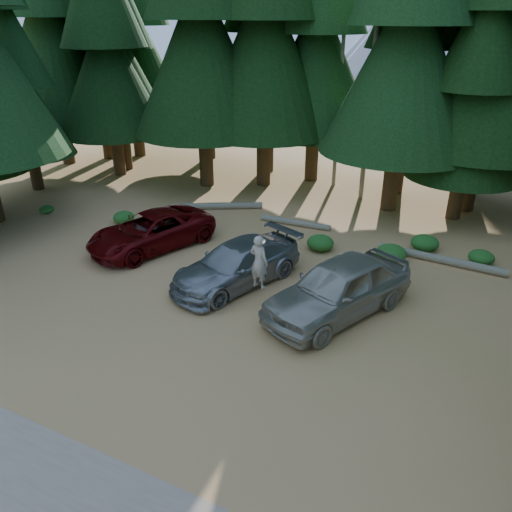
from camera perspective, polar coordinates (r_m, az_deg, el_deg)
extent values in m
plane|color=tan|center=(15.31, -6.17, -9.19)|extent=(160.00, 160.00, 0.00)
cube|color=tan|center=(11.88, -24.75, -24.84)|extent=(26.00, 3.50, 0.01)
cylinder|color=slate|center=(25.83, 13.11, 19.16)|extent=(0.24, 0.24, 12.00)
cylinder|color=slate|center=(27.92, 9.55, 17.85)|extent=(0.20, 0.20, 10.00)
cone|color=#92949A|center=(106.49, 20.29, 25.21)|extent=(36.00, 36.00, 20.00)
imported|color=#580709|center=(20.96, -11.89, 2.82)|extent=(4.13, 5.84, 1.48)
imported|color=#929499|center=(17.75, -2.23, -0.95)|extent=(3.75, 5.59, 1.50)
imported|color=#AFAC9C|center=(16.09, 9.41, -3.62)|extent=(4.22, 5.86, 1.85)
imported|color=beige|center=(16.13, 0.34, -0.68)|extent=(0.75, 0.56, 1.85)
cylinder|color=white|center=(15.86, 0.42, 1.70)|extent=(0.36, 0.36, 0.04)
cylinder|color=slate|center=(25.02, -4.40, 5.73)|extent=(4.04, 2.44, 0.32)
cylinder|color=slate|center=(23.02, 4.46, 3.83)|extent=(3.35, 0.42, 0.27)
cylinder|color=slate|center=(20.74, 20.31, -0.34)|extent=(4.90, 0.61, 0.31)
ellipsoid|color=#21631D|center=(24.03, -14.89, 4.31)|extent=(0.97, 0.97, 0.53)
ellipsoid|color=#21631D|center=(23.71, -7.78, 4.55)|extent=(0.80, 0.80, 0.44)
ellipsoid|color=#21631D|center=(20.66, 7.36, 1.51)|extent=(1.11, 1.11, 0.61)
ellipsoid|color=#21631D|center=(20.24, 15.18, 0.32)|extent=(1.19, 1.19, 0.65)
ellipsoid|color=#21631D|center=(21.61, 18.73, 1.44)|extent=(1.14, 1.14, 0.62)
ellipsoid|color=#21631D|center=(21.23, 24.36, -0.13)|extent=(0.98, 0.98, 0.54)
ellipsoid|color=#21631D|center=(26.46, -22.81, 4.94)|extent=(0.68, 0.68, 0.38)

